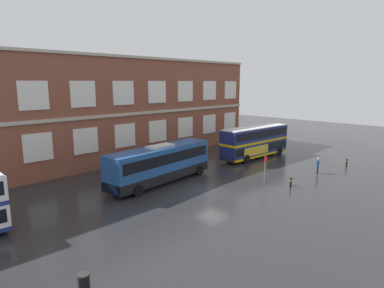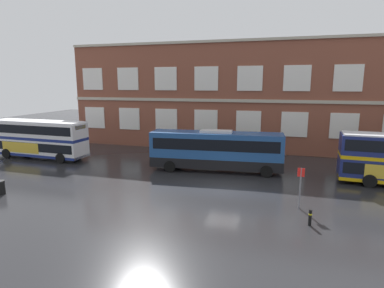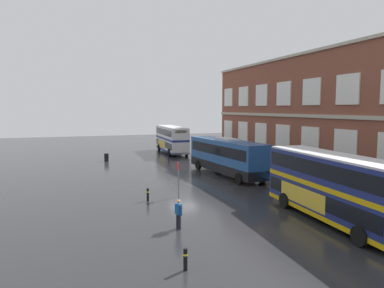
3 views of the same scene
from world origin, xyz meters
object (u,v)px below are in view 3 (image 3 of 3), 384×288
Objects in this scene: waiting_passenger at (178,213)px; safety_bollard_west at (185,259)px; safety_bollard_east at (148,194)px; double_decker_near at (172,139)px; double_decker_middle at (333,186)px; touring_coach at (227,156)px; station_litter_bin at (106,157)px; bus_stand_flag at (178,176)px.

waiting_passenger is 1.79× the size of safety_bollard_west.
waiting_passenger is 1.79× the size of safety_bollard_east.
safety_bollard_east is at bearing -19.59° from double_decker_near.
safety_bollard_east is (-8.31, -9.58, -1.66)m from double_decker_middle.
safety_bollard_west is at bearing -15.25° from double_decker_near.
double_decker_near reaches higher than safety_bollard_west.
double_decker_near is 11.68× the size of safety_bollard_east.
station_litter_bin is (-13.76, -10.69, -1.39)m from touring_coach.
double_decker_near reaches higher than bus_stand_flag.
double_decker_near is at bearing 160.41° from safety_bollard_east.
waiting_passenger is 0.63× the size of bus_stand_flag.
double_decker_near reaches higher than station_litter_bin.
safety_bollard_west is 11.74m from safety_bollard_east.
bus_stand_flag reaches higher than waiting_passenger.
bus_stand_flag is (7.11, -7.37, -0.27)m from touring_coach.
station_litter_bin is (-27.99, -1.12, -0.41)m from waiting_passenger.
touring_coach is 22.19m from safety_bollard_west.
station_litter_bin reaches higher than safety_bollard_west.
safety_bollard_west is (5.08, -1.27, -0.44)m from waiting_passenger.
touring_coach is at bearing 178.82° from double_decker_middle.
touring_coach is at bearing 127.54° from safety_bollard_east.
safety_bollard_west is (3.40, -10.51, -1.66)m from double_decker_middle.
double_decker_middle reaches higher than bus_stand_flag.
touring_coach is (19.51, 0.25, -0.24)m from double_decker_near.
touring_coach is 12.82× the size of safety_bollard_east.
waiting_passenger is at bearing -15.44° from double_decker_near.
safety_bollard_east is (7.61, -9.90, -1.42)m from touring_coach.
double_decker_near is 10.77× the size of station_litter_bin.
double_decker_near is at bearing 179.88° from double_decker_middle.
safety_bollard_west is (19.31, -10.84, -1.42)m from touring_coach.
safety_bollard_west is at bearing -15.86° from bus_stand_flag.
safety_bollard_east is (-6.62, -0.33, -0.44)m from waiting_passenger.
double_decker_near is 12.03m from station_litter_bin.
station_litter_bin is at bearing 179.74° from safety_bollard_west.
touring_coach is 17.48m from station_litter_bin.
double_decker_middle is at bearing 38.66° from bus_stand_flag.
waiting_passenger is at bearing -33.92° from touring_coach.
double_decker_near is at bearing -179.25° from touring_coach.
bus_stand_flag is 12.74m from safety_bollard_west.
bus_stand_flag is at bearing 164.14° from safety_bollard_west.
double_decker_middle reaches higher than safety_bollard_west.
safety_bollard_east is at bearing -177.13° from waiting_passenger.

